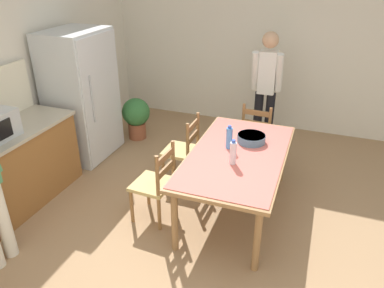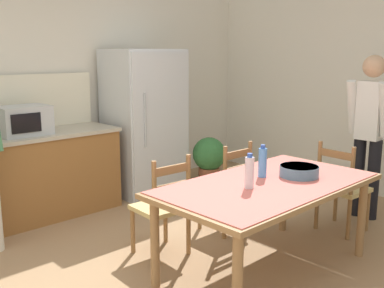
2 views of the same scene
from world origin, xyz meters
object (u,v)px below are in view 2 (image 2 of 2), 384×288
chair_side_far_right (227,188)px  potted_plant (209,158)px  refrigerator (145,122)px  microwave (23,120)px  dining_table (267,191)px  serving_bowl (299,170)px  chair_side_far_left (163,207)px  bottle_off_centre (263,162)px  bottle_near_centre (249,172)px  chair_head_end (341,188)px  person_by_table (369,129)px

chair_side_far_right → potted_plant: 1.50m
refrigerator → microwave: (-1.54, 0.02, 0.18)m
dining_table → serving_bowl: 0.36m
refrigerator → dining_table: refrigerator is taller
potted_plant → serving_bowl: bearing=-116.4°
chair_side_far_left → potted_plant: chair_side_far_left is taller
chair_side_far_left → bottle_off_centre: bearing=130.9°
microwave → bottle_off_centre: (1.02, -2.30, -0.20)m
dining_table → bottle_near_centre: (-0.23, -0.00, 0.20)m
bottle_off_centre → potted_plant: bearing=56.0°
chair_side_far_left → chair_head_end: size_ratio=1.00×
microwave → bottle_off_centre: 2.52m
serving_bowl → person_by_table: 1.46m
potted_plant → chair_side_far_left: bearing=-146.2°
refrigerator → person_by_table: bearing=-64.1°
microwave → potted_plant: 2.42m
dining_table → bottle_off_centre: bearing=54.3°
person_by_table → potted_plant: (-0.42, 1.94, -0.59)m
bottle_near_centre → microwave: bearing=106.0°
refrigerator → person_by_table: refrigerator is taller
bottle_off_centre → chair_side_far_left: bottle_off_centre is taller
chair_head_end → bottle_off_centre: bearing=87.4°
dining_table → chair_side_far_right: chair_side_far_right is taller
microwave → chair_head_end: (2.15, -2.42, -0.64)m
microwave → chair_side_far_right: 2.20m
person_by_table → dining_table: bearing=-0.5°
serving_bowl → bottle_off_centre: bearing=139.3°
chair_head_end → dining_table: bearing=93.8°
refrigerator → dining_table: bearing=-104.3°
chair_head_end → refrigerator: bearing=17.3°
serving_bowl → chair_side_far_right: (0.09, 0.88, -0.37)m
serving_bowl → chair_side_far_left: (-0.75, 0.87, -0.37)m
refrigerator → potted_plant: refrigerator is taller
refrigerator → serving_bowl: bearing=-96.7°
refrigerator → microwave: bearing=179.3°
serving_bowl → potted_plant: (1.02, 2.05, -0.42)m
refrigerator → chair_side_far_right: 1.68m
bottle_near_centre → chair_side_far_left: bottle_near_centre is taller
chair_side_far_right → refrigerator: bearing=-97.1°
bottle_off_centre → chair_side_far_right: bearing=64.7°
refrigerator → bottle_off_centre: 2.34m
dining_table → person_by_table: person_by_table is taller
chair_side_far_left → potted_plant: size_ratio=1.36×
microwave → chair_side_far_right: bearing=-50.6°
chair_side_far_left → chair_side_far_right: (0.84, 0.01, 0.00)m
dining_table → refrigerator: bearing=75.7°
bottle_near_centre → potted_plant: size_ratio=0.40×
refrigerator → microwave: size_ratio=3.61×
microwave → person_by_table: person_by_table is taller
refrigerator → bottle_off_centre: size_ratio=6.69×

